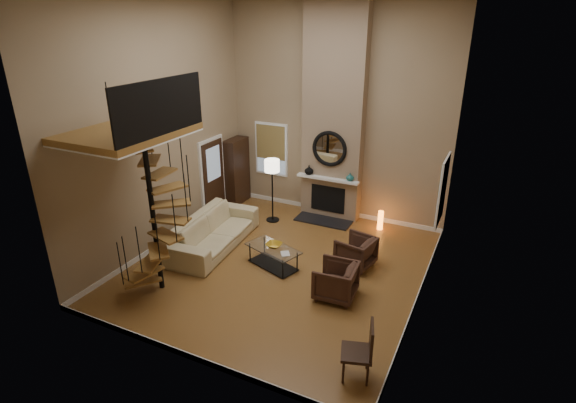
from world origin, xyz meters
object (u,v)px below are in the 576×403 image
at_px(hutch, 236,171).
at_px(armchair_far, 339,282).
at_px(coffee_table, 273,255).
at_px(floor_lamp, 272,171).
at_px(sofa, 214,231).
at_px(accent_lamp, 380,220).
at_px(armchair_near, 358,252).
at_px(side_chair, 363,349).

distance_m(hutch, armchair_far, 5.53).
bearing_deg(coffee_table, floor_lamp, 117.90).
xyz_separation_m(hutch, coffee_table, (2.68, -2.83, -0.67)).
bearing_deg(hutch, sofa, -69.55).
bearing_deg(armchair_far, coffee_table, -109.74).
height_order(hutch, accent_lamp, hutch).
xyz_separation_m(sofa, accent_lamp, (3.34, 2.61, -0.15)).
bearing_deg(armchair_far, sofa, -105.82).
bearing_deg(floor_lamp, hutch, 155.23).
relative_size(sofa, armchair_near, 3.65).
height_order(armchair_near, coffee_table, armchair_near).
height_order(armchair_far, coffee_table, armchair_far).
bearing_deg(armchair_near, hutch, -103.89).
xyz_separation_m(hutch, armchair_near, (4.37, -2.04, -0.60)).
distance_m(coffee_table, accent_lamp, 3.28).
relative_size(coffee_table, side_chair, 1.38).
bearing_deg(armchair_near, sofa, -69.53).
distance_m(armchair_far, coffee_table, 1.78).
bearing_deg(hutch, armchair_far, -37.11).
xyz_separation_m(sofa, coffee_table, (1.71, -0.24, -0.11)).
relative_size(armchair_near, coffee_table, 0.56).
relative_size(accent_lamp, side_chair, 0.52).
bearing_deg(armchair_near, side_chair, 29.70).
bearing_deg(side_chair, armchair_near, 108.54).
xyz_separation_m(armchair_near, side_chair, (1.05, -3.12, 0.17)).
distance_m(armchair_near, floor_lamp, 3.28).
xyz_separation_m(sofa, floor_lamp, (0.59, 1.88, 1.02)).
bearing_deg(coffee_table, armchair_far, -15.81).
distance_m(hutch, side_chair, 7.49).
bearing_deg(side_chair, armchair_far, 119.16).
bearing_deg(armchair_near, floor_lamp, -104.04).
height_order(accent_lamp, side_chair, side_chair).
height_order(sofa, coffee_table, sofa).
relative_size(coffee_table, accent_lamp, 2.67).
bearing_deg(floor_lamp, armchair_far, -42.57).
bearing_deg(sofa, coffee_table, -102.86).
height_order(sofa, accent_lamp, sofa).
distance_m(sofa, coffee_table, 1.73).
bearing_deg(floor_lamp, coffee_table, -62.10).
relative_size(hutch, floor_lamp, 1.11).
relative_size(hutch, side_chair, 1.93).
bearing_deg(sofa, side_chair, -124.97).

